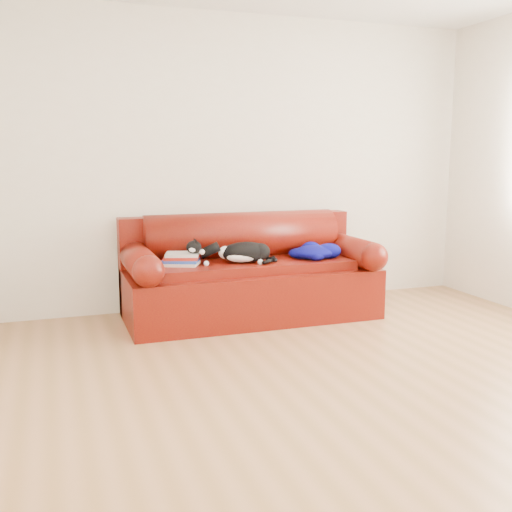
{
  "coord_description": "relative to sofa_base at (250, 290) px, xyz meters",
  "views": [
    {
      "loc": [
        -1.69,
        -3.22,
        1.38
      ],
      "look_at": [
        -0.09,
        1.35,
        0.55
      ],
      "focal_mm": 42.0,
      "sensor_mm": 36.0,
      "label": 1
    }
  ],
  "objects": [
    {
      "name": "book_stack",
      "position": [
        -0.6,
        -0.05,
        0.31
      ],
      "size": [
        0.35,
        0.32,
        0.1
      ],
      "rotation": [
        0.0,
        0.0,
        -0.37
      ],
      "color": "beige",
      "rests_on": "sofa_base"
    },
    {
      "name": "cat",
      "position": [
        -0.09,
        -0.11,
        0.34
      ],
      "size": [
        0.57,
        0.31,
        0.21
      ],
      "rotation": [
        0.0,
        0.0,
        -0.23
      ],
      "color": "black",
      "rests_on": "sofa_base"
    },
    {
      "name": "blanket",
      "position": [
        0.55,
        -0.11,
        0.32
      ],
      "size": [
        0.47,
        0.38,
        0.13
      ],
      "rotation": [
        0.0,
        0.0,
        0.15
      ],
      "color": "#020545",
      "rests_on": "sofa_base"
    },
    {
      "name": "room_shell",
      "position": [
        0.21,
        -1.48,
        1.43
      ],
      "size": [
        4.52,
        4.02,
        2.61
      ],
      "color": "beige",
      "rests_on": "ground"
    },
    {
      "name": "sofa_back",
      "position": [
        -0.0,
        0.24,
        0.3
      ],
      "size": [
        2.1,
        1.01,
        0.88
      ],
      "color": "#3E0207",
      "rests_on": "ground"
    },
    {
      "name": "sofa_base",
      "position": [
        0.0,
        0.0,
        0.0
      ],
      "size": [
        2.1,
        0.9,
        0.5
      ],
      "color": "#3E0207",
      "rests_on": "ground"
    },
    {
      "name": "ground",
      "position": [
        0.09,
        -1.49,
        -0.24
      ],
      "size": [
        4.5,
        4.5,
        0.0
      ],
      "primitive_type": "plane",
      "color": "olive",
      "rests_on": "ground"
    }
  ]
}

